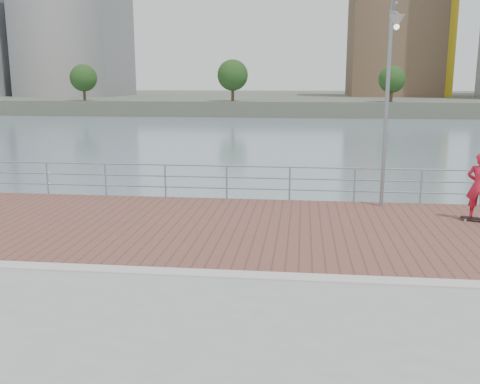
# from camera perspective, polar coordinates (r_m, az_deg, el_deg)

# --- Properties ---
(water) EXTENTS (400.00, 400.00, 0.00)m
(water) POSITION_cam_1_polar(r_m,az_deg,el_deg) (11.63, -1.21, -18.22)
(water) COLOR slate
(water) RESTS_ON ground
(brick_lane) EXTENTS (40.00, 6.80, 0.02)m
(brick_lane) POSITION_cam_1_polar(r_m,az_deg,el_deg) (14.17, 0.76, -3.79)
(brick_lane) COLOR brown
(brick_lane) RESTS_ON seawall
(curb) EXTENTS (40.00, 0.40, 0.06)m
(curb) POSITION_cam_1_polar(r_m,az_deg,el_deg) (10.76, -1.26, -8.82)
(curb) COLOR #B7B5AD
(curb) RESTS_ON seawall
(far_shore) EXTENTS (320.00, 95.00, 2.50)m
(far_shore) POSITION_cam_1_polar(r_m,az_deg,el_deg) (132.56, 6.18, 9.79)
(far_shore) COLOR #4C5142
(far_shore) RESTS_ON ground
(guardrail) EXTENTS (39.06, 0.06, 1.13)m
(guardrail) POSITION_cam_1_polar(r_m,az_deg,el_deg) (17.32, 1.93, 1.40)
(guardrail) COLOR #8C9EA8
(guardrail) RESTS_ON brick_lane
(street_lamp) EXTENTS (0.43, 1.24, 5.86)m
(street_lamp) POSITION_cam_1_polar(r_m,az_deg,el_deg) (16.23, 15.81, 12.60)
(street_lamp) COLOR gray
(street_lamp) RESTS_ON brick_lane
(skateboard) EXTENTS (0.84, 0.51, 0.10)m
(skateboard) POSITION_cam_1_polar(r_m,az_deg,el_deg) (16.07, 23.90, -2.63)
(skateboard) COLOR black
(skateboard) RESTS_ON brick_lane
(skateboarder) EXTENTS (0.78, 0.66, 1.83)m
(skateboarder) POSITION_cam_1_polar(r_m,az_deg,el_deg) (15.88, 24.18, 0.61)
(skateboarder) COLOR red
(skateboarder) RESTS_ON skateboard
(shoreline_trees) EXTENTS (144.57, 4.96, 6.61)m
(shoreline_trees) POSITION_cam_1_polar(r_m,az_deg,el_deg) (86.97, 6.89, 12.11)
(shoreline_trees) COLOR #473323
(shoreline_trees) RESTS_ON far_shore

